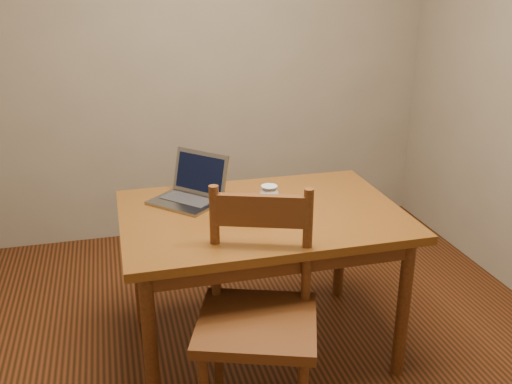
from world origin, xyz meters
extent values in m
cube|color=black|center=(0.00, 0.00, -0.01)|extent=(3.20, 3.20, 0.02)
cube|color=gray|center=(0.00, 1.61, 1.30)|extent=(3.20, 0.02, 2.60)
cube|color=#54300E|center=(0.00, 0.09, 0.72)|extent=(1.30, 0.90, 0.04)
cylinder|color=#3A210C|center=(-0.57, -0.28, 0.35)|extent=(0.06, 0.06, 0.70)
cylinder|color=#3A210C|center=(0.57, -0.28, 0.35)|extent=(0.06, 0.06, 0.70)
cylinder|color=#3A210C|center=(-0.57, 0.46, 0.35)|extent=(0.06, 0.06, 0.70)
cylinder|color=#3A210C|center=(0.57, 0.46, 0.35)|extent=(0.06, 0.06, 0.70)
cube|color=#3A210C|center=(-0.15, -0.42, 0.48)|extent=(0.59, 0.58, 0.04)
cube|color=#3A210C|center=(-0.09, -0.25, 0.89)|extent=(0.37, 0.16, 0.13)
cylinder|color=black|center=(-0.07, 0.02, 0.75)|extent=(0.19, 0.19, 0.02)
cube|color=slate|center=(-0.34, 0.28, 0.75)|extent=(0.37, 0.37, 0.01)
cube|color=slate|center=(-0.24, 0.37, 0.86)|extent=(0.26, 0.27, 0.21)
cube|color=black|center=(-0.24, 0.37, 0.86)|extent=(0.22, 0.23, 0.17)
camera|label=1|loc=(-0.64, -2.27, 1.77)|focal=40.00mm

